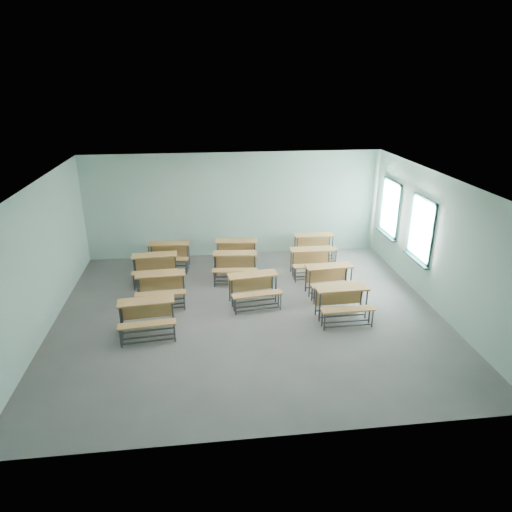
{
  "coord_description": "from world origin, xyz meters",
  "views": [
    {
      "loc": [
        -0.98,
        -9.54,
        5.27
      ],
      "look_at": [
        0.32,
        1.2,
        1.0
      ],
      "focal_mm": 32.0,
      "sensor_mm": 36.0,
      "label": 1
    }
  ],
  "objects_px": {
    "desk_unit_r3c2": "(315,243)",
    "desk_unit_r1c2": "(330,276)",
    "desk_unit_r2c1": "(235,262)",
    "desk_unit_r0c2": "(343,299)",
    "desk_unit_r0c0": "(147,313)",
    "desk_unit_r2c0": "(155,264)",
    "desk_unit_r3c1": "(236,250)",
    "desk_unit_r1c1": "(254,285)",
    "desk_unit_r3c0": "(169,252)",
    "desk_unit_r1c0": "(161,284)",
    "desk_unit_r2c2": "(312,258)"
  },
  "relations": [
    {
      "from": "desk_unit_r1c0",
      "to": "desk_unit_r2c2",
      "type": "distance_m",
      "value": 4.29
    },
    {
      "from": "desk_unit_r1c2",
      "to": "desk_unit_r3c1",
      "type": "bearing_deg",
      "value": 131.25
    },
    {
      "from": "desk_unit_r1c2",
      "to": "desk_unit_r2c1",
      "type": "xyz_separation_m",
      "value": [
        -2.35,
        1.21,
        0.0
      ]
    },
    {
      "from": "desk_unit_r0c0",
      "to": "desk_unit_r1c0",
      "type": "bearing_deg",
      "value": 76.81
    },
    {
      "from": "desk_unit_r1c1",
      "to": "desk_unit_r3c2",
      "type": "relative_size",
      "value": 1.07
    },
    {
      "from": "desk_unit_r3c0",
      "to": "desk_unit_r3c2",
      "type": "distance_m",
      "value": 4.41
    },
    {
      "from": "desk_unit_r3c0",
      "to": "desk_unit_r0c2",
      "type": "bearing_deg",
      "value": -35.16
    },
    {
      "from": "desk_unit_r2c2",
      "to": "desk_unit_r3c0",
      "type": "xyz_separation_m",
      "value": [
        -4.05,
        0.97,
        0.0
      ]
    },
    {
      "from": "desk_unit_r2c0",
      "to": "desk_unit_r3c2",
      "type": "distance_m",
      "value": 4.86
    },
    {
      "from": "desk_unit_r2c0",
      "to": "desk_unit_r3c1",
      "type": "distance_m",
      "value": 2.45
    },
    {
      "from": "desk_unit_r2c0",
      "to": "desk_unit_r3c1",
      "type": "relative_size",
      "value": 0.98
    },
    {
      "from": "desk_unit_r0c0",
      "to": "desk_unit_r1c2",
      "type": "relative_size",
      "value": 1.01
    },
    {
      "from": "desk_unit_r2c1",
      "to": "desk_unit_r3c1",
      "type": "xyz_separation_m",
      "value": [
        0.11,
        1.0,
        0.0
      ]
    },
    {
      "from": "desk_unit_r1c1",
      "to": "desk_unit_r2c1",
      "type": "relative_size",
      "value": 1.02
    },
    {
      "from": "desk_unit_r2c1",
      "to": "desk_unit_r2c2",
      "type": "xyz_separation_m",
      "value": [
        2.18,
        0.05,
        0.0
      ]
    },
    {
      "from": "desk_unit_r0c0",
      "to": "desk_unit_r1c1",
      "type": "bearing_deg",
      "value": 19.04
    },
    {
      "from": "desk_unit_r0c2",
      "to": "desk_unit_r1c1",
      "type": "bearing_deg",
      "value": 151.56
    },
    {
      "from": "desk_unit_r1c2",
      "to": "desk_unit_r2c0",
      "type": "xyz_separation_m",
      "value": [
        -4.52,
        1.34,
        0.0
      ]
    },
    {
      "from": "desk_unit_r1c1",
      "to": "desk_unit_r1c2",
      "type": "bearing_deg",
      "value": 1.27
    },
    {
      "from": "desk_unit_r2c0",
      "to": "desk_unit_r2c1",
      "type": "relative_size",
      "value": 0.98
    },
    {
      "from": "desk_unit_r3c0",
      "to": "desk_unit_r1c0",
      "type": "bearing_deg",
      "value": -86.48
    },
    {
      "from": "desk_unit_r0c2",
      "to": "desk_unit_r3c2",
      "type": "height_order",
      "value": "same"
    },
    {
      "from": "desk_unit_r0c2",
      "to": "desk_unit_r2c2",
      "type": "distance_m",
      "value": 2.56
    },
    {
      "from": "desk_unit_r0c0",
      "to": "desk_unit_r2c2",
      "type": "distance_m",
      "value": 5.07
    },
    {
      "from": "desk_unit_r1c1",
      "to": "desk_unit_r1c0",
      "type": "bearing_deg",
      "value": 164.87
    },
    {
      "from": "desk_unit_r0c0",
      "to": "desk_unit_r1c2",
      "type": "bearing_deg",
      "value": 12.13
    },
    {
      "from": "desk_unit_r1c0",
      "to": "desk_unit_r3c1",
      "type": "bearing_deg",
      "value": 44.63
    },
    {
      "from": "desk_unit_r3c1",
      "to": "desk_unit_r2c2",
      "type": "bearing_deg",
      "value": -19.19
    },
    {
      "from": "desk_unit_r2c2",
      "to": "desk_unit_r3c2",
      "type": "relative_size",
      "value": 1.01
    },
    {
      "from": "desk_unit_r1c2",
      "to": "desk_unit_r3c1",
      "type": "xyz_separation_m",
      "value": [
        -2.23,
        2.21,
        0.0
      ]
    },
    {
      "from": "desk_unit_r1c1",
      "to": "desk_unit_r0c2",
      "type": "bearing_deg",
      "value": -34.31
    },
    {
      "from": "desk_unit_r0c2",
      "to": "desk_unit_r2c1",
      "type": "bearing_deg",
      "value": 131.15
    },
    {
      "from": "desk_unit_r1c0",
      "to": "desk_unit_r3c0",
      "type": "bearing_deg",
      "value": 85.96
    },
    {
      "from": "desk_unit_r0c2",
      "to": "desk_unit_r3c0",
      "type": "height_order",
      "value": "same"
    },
    {
      "from": "desk_unit_r1c0",
      "to": "desk_unit_r1c1",
      "type": "bearing_deg",
      "value": -10.41
    },
    {
      "from": "desk_unit_r1c1",
      "to": "desk_unit_r2c2",
      "type": "bearing_deg",
      "value": 33.09
    },
    {
      "from": "desk_unit_r0c0",
      "to": "desk_unit_r2c0",
      "type": "bearing_deg",
      "value": 85.66
    },
    {
      "from": "desk_unit_r1c2",
      "to": "desk_unit_r2c2",
      "type": "bearing_deg",
      "value": 93.24
    },
    {
      "from": "desk_unit_r3c2",
      "to": "desk_unit_r1c2",
      "type": "bearing_deg",
      "value": -94.94
    },
    {
      "from": "desk_unit_r1c0",
      "to": "desk_unit_r2c0",
      "type": "relative_size",
      "value": 0.99
    },
    {
      "from": "desk_unit_r2c0",
      "to": "desk_unit_r2c1",
      "type": "height_order",
      "value": "same"
    },
    {
      "from": "desk_unit_r2c0",
      "to": "desk_unit_r3c0",
      "type": "bearing_deg",
      "value": 67.13
    },
    {
      "from": "desk_unit_r1c2",
      "to": "desk_unit_r2c1",
      "type": "height_order",
      "value": "same"
    },
    {
      "from": "desk_unit_r0c0",
      "to": "desk_unit_r0c2",
      "type": "xyz_separation_m",
      "value": [
        4.41,
        0.12,
        0.0
      ]
    },
    {
      "from": "desk_unit_r1c1",
      "to": "desk_unit_r3c2",
      "type": "distance_m",
      "value": 3.54
    },
    {
      "from": "desk_unit_r1c1",
      "to": "desk_unit_r3c2",
      "type": "xyz_separation_m",
      "value": [
        2.2,
        2.77,
        0.0
      ]
    },
    {
      "from": "desk_unit_r0c0",
      "to": "desk_unit_r1c0",
      "type": "xyz_separation_m",
      "value": [
        0.19,
        1.44,
        0.0
      ]
    },
    {
      "from": "desk_unit_r3c1",
      "to": "desk_unit_r3c2",
      "type": "height_order",
      "value": "same"
    },
    {
      "from": "desk_unit_r1c1",
      "to": "desk_unit_r3c0",
      "type": "bearing_deg",
      "value": 124.01
    },
    {
      "from": "desk_unit_r2c2",
      "to": "desk_unit_r1c1",
      "type": "bearing_deg",
      "value": -138.82
    }
  ]
}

